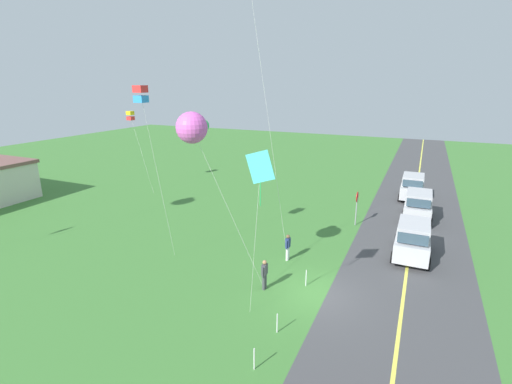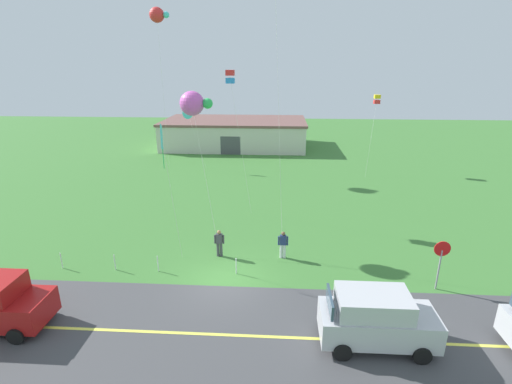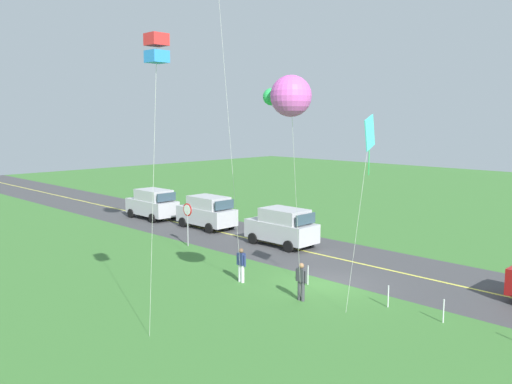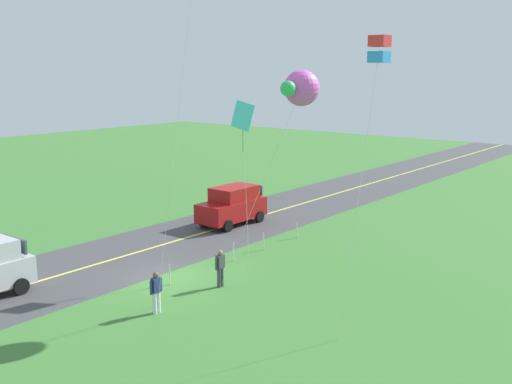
{
  "view_description": "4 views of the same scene",
  "coord_description": "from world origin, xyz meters",
  "px_view_note": "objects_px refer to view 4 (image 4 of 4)",
  "views": [
    {
      "loc": [
        -16.22,
        -4.01,
        10.12
      ],
      "look_at": [
        1.45,
        3.96,
        4.44
      ],
      "focal_mm": 26.13,
      "sensor_mm": 36.0,
      "label": 1
    },
    {
      "loc": [
        2.59,
        -16.39,
        10.39
      ],
      "look_at": [
        1.47,
        2.1,
        4.06
      ],
      "focal_mm": 26.36,
      "sensor_mm": 36.0,
      "label": 2
    },
    {
      "loc": [
        -14.39,
        18.99,
        7.49
      ],
      "look_at": [
        0.85,
        3.72,
        4.52
      ],
      "focal_mm": 37.45,
      "sensor_mm": 36.0,
      "label": 3
    },
    {
      "loc": [
        17.31,
        18.87,
        8.89
      ],
      "look_at": [
        -0.58,
        4.51,
        4.31
      ],
      "focal_mm": 42.57,
      "sensor_mm": 36.0,
      "label": 4
    }
  ],
  "objects_px": {
    "person_adult_near": "(156,291)",
    "kite_green_far": "(379,50)",
    "person_adult_companion": "(220,267)",
    "kite_blue_mid": "(301,88)",
    "car_parked_west_near": "(232,205)",
    "kite_orange_near": "(243,119)"
  },
  "relations": [
    {
      "from": "person_adult_near",
      "to": "person_adult_companion",
      "type": "xyz_separation_m",
      "value": [
        -3.58,
        -0.02,
        0.0
      ]
    },
    {
      "from": "car_parked_west_near",
      "to": "person_adult_near",
      "type": "xyz_separation_m",
      "value": [
        11.94,
        6.59,
        -0.29
      ]
    },
    {
      "from": "person_adult_companion",
      "to": "kite_blue_mid",
      "type": "relative_size",
      "value": 0.18
    },
    {
      "from": "kite_green_far",
      "to": "kite_orange_near",
      "type": "relative_size",
      "value": 1.31
    },
    {
      "from": "car_parked_west_near",
      "to": "person_adult_companion",
      "type": "height_order",
      "value": "car_parked_west_near"
    },
    {
      "from": "person_adult_companion",
      "to": "kite_green_far",
      "type": "distance_m",
      "value": 11.12
    },
    {
      "from": "car_parked_west_near",
      "to": "person_adult_companion",
      "type": "xyz_separation_m",
      "value": [
        8.35,
        6.57,
        -0.29
      ]
    },
    {
      "from": "kite_green_far",
      "to": "kite_orange_near",
      "type": "distance_m",
      "value": 8.61
    },
    {
      "from": "person_adult_near",
      "to": "kite_green_far",
      "type": "xyz_separation_m",
      "value": [
        -3.64,
        6.91,
        8.69
      ]
    },
    {
      "from": "kite_blue_mid",
      "to": "person_adult_near",
      "type": "bearing_deg",
      "value": -27.4
    },
    {
      "from": "person_adult_companion",
      "to": "kite_orange_near",
      "type": "height_order",
      "value": "kite_orange_near"
    },
    {
      "from": "car_parked_west_near",
      "to": "kite_orange_near",
      "type": "bearing_deg",
      "value": 44.5
    },
    {
      "from": "car_parked_west_near",
      "to": "person_adult_near",
      "type": "bearing_deg",
      "value": 28.92
    },
    {
      "from": "person_adult_near",
      "to": "kite_blue_mid",
      "type": "distance_m",
      "value": 9.49
    },
    {
      "from": "car_parked_west_near",
      "to": "person_adult_near",
      "type": "relative_size",
      "value": 2.75
    },
    {
      "from": "person_adult_companion",
      "to": "kite_orange_near",
      "type": "relative_size",
      "value": 0.21
    },
    {
      "from": "kite_orange_near",
      "to": "person_adult_near",
      "type": "bearing_deg",
      "value": 8.18
    },
    {
      "from": "person_adult_companion",
      "to": "kite_blue_mid",
      "type": "height_order",
      "value": "kite_blue_mid"
    },
    {
      "from": "person_adult_near",
      "to": "person_adult_companion",
      "type": "bearing_deg",
      "value": -57.19
    },
    {
      "from": "person_adult_near",
      "to": "person_adult_companion",
      "type": "distance_m",
      "value": 3.58
    },
    {
      "from": "kite_blue_mid",
      "to": "car_parked_west_near",
      "type": "bearing_deg",
      "value": -125.45
    },
    {
      "from": "car_parked_west_near",
      "to": "kite_green_far",
      "type": "xyz_separation_m",
      "value": [
        8.29,
        13.5,
        8.4
      ]
    }
  ]
}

